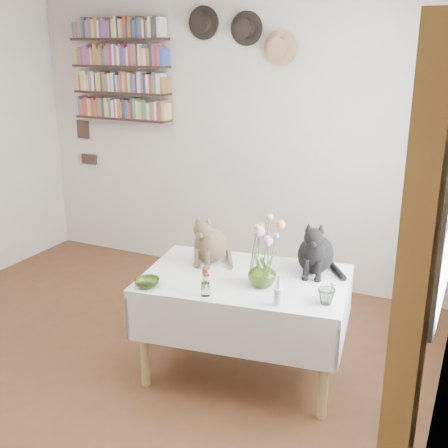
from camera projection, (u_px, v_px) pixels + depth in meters
The scene contains 15 objects.
room at pixel (61, 202), 3.09m from camera, with size 4.08×4.58×2.58m.
curtain at pixel (415, 289), 2.24m from camera, with size 0.12×0.38×2.10m, color brown.
dining_table at pixel (245, 301), 3.58m from camera, with size 1.38×1.00×0.68m.
tabby_cat at pixel (210, 236), 3.74m from camera, with size 0.23×0.30×0.35m, color brown, non-canonical shape.
black_cat at pixel (316, 245), 3.55m from camera, with size 0.25×0.31×0.37m, color black, non-canonical shape.
flower_vase at pixel (262, 272), 3.37m from camera, with size 0.17×0.17×0.18m, color #86A843.
green_bowl at pixel (147, 283), 3.38m from camera, with size 0.15×0.15×0.05m, color #86A843.
drinking_glass at pixel (326, 297), 3.15m from camera, with size 0.10×0.10×0.09m, color white.
candlestick at pixel (278, 295), 3.13m from camera, with size 0.05×0.05×0.18m.
berry_jar at pixel (205, 281), 3.24m from camera, with size 0.05×0.05×0.20m.
porcelain_figurine at pixel (332, 291), 3.22m from camera, with size 0.06×0.06×0.11m.
flower_bouquet at pixel (264, 233), 3.30m from camera, with size 0.17×0.13×0.39m.
bookshelf_unit at pixel (121, 70), 5.22m from camera, with size 1.00×0.16×0.91m.
wall_hats at pixel (242, 33), 4.64m from camera, with size 0.98×0.09×0.48m.
wall_art_plaques at pixel (86, 142), 5.71m from camera, with size 0.21×0.02×0.44m.
Camera 1 is at (2.09, -2.30, 2.09)m, focal length 45.00 mm.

